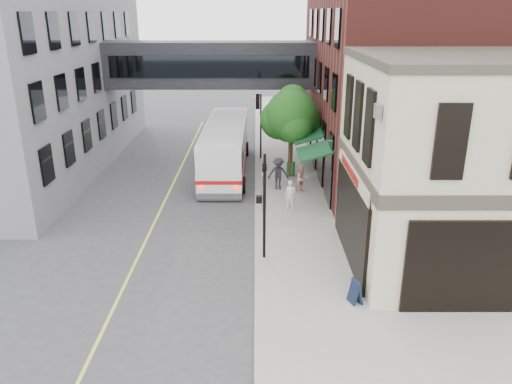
{
  "coord_description": "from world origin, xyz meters",
  "views": [
    {
      "loc": [
        0.04,
        -16.84,
        9.9
      ],
      "look_at": [
        0.06,
        2.53,
        2.87
      ],
      "focal_mm": 35.0,
      "sensor_mm": 36.0,
      "label": 1
    }
  ],
  "objects_px": {
    "bus": "(225,146)",
    "newspaper_box": "(291,169)",
    "pedestrian_b": "(302,178)",
    "pedestrian_c": "(278,174)",
    "pedestrian_a": "(290,195)",
    "sandwich_board": "(356,291)"
  },
  "relations": [
    {
      "from": "pedestrian_c",
      "to": "newspaper_box",
      "type": "height_order",
      "value": "pedestrian_c"
    },
    {
      "from": "pedestrian_b",
      "to": "newspaper_box",
      "type": "relative_size",
      "value": 1.76
    },
    {
      "from": "bus",
      "to": "newspaper_box",
      "type": "height_order",
      "value": "bus"
    },
    {
      "from": "pedestrian_c",
      "to": "newspaper_box",
      "type": "bearing_deg",
      "value": 69.56
    },
    {
      "from": "pedestrian_b",
      "to": "newspaper_box",
      "type": "bearing_deg",
      "value": 66.81
    },
    {
      "from": "sandwich_board",
      "to": "bus",
      "type": "bearing_deg",
      "value": 88.43
    },
    {
      "from": "pedestrian_b",
      "to": "pedestrian_c",
      "type": "distance_m",
      "value": 1.42
    },
    {
      "from": "bus",
      "to": "pedestrian_b",
      "type": "bearing_deg",
      "value": -43.33
    },
    {
      "from": "pedestrian_a",
      "to": "pedestrian_c",
      "type": "relative_size",
      "value": 0.81
    },
    {
      "from": "pedestrian_c",
      "to": "sandwich_board",
      "type": "height_order",
      "value": "pedestrian_c"
    },
    {
      "from": "pedestrian_b",
      "to": "pedestrian_c",
      "type": "relative_size",
      "value": 0.84
    },
    {
      "from": "pedestrian_c",
      "to": "sandwich_board",
      "type": "relative_size",
      "value": 2.11
    },
    {
      "from": "pedestrian_a",
      "to": "sandwich_board",
      "type": "relative_size",
      "value": 1.7
    },
    {
      "from": "bus",
      "to": "pedestrian_a",
      "type": "bearing_deg",
      "value": -61.56
    },
    {
      "from": "sandwich_board",
      "to": "pedestrian_c",
      "type": "bearing_deg",
      "value": 79.9
    },
    {
      "from": "pedestrian_c",
      "to": "sandwich_board",
      "type": "xyz_separation_m",
      "value": [
        2.23,
        -12.07,
        -0.49
      ]
    },
    {
      "from": "bus",
      "to": "sandwich_board",
      "type": "bearing_deg",
      "value": -71.02
    },
    {
      "from": "pedestrian_a",
      "to": "pedestrian_b",
      "type": "xyz_separation_m",
      "value": [
        0.84,
        2.6,
        0.03
      ]
    },
    {
      "from": "pedestrian_b",
      "to": "pedestrian_c",
      "type": "height_order",
      "value": "pedestrian_c"
    },
    {
      "from": "pedestrian_c",
      "to": "pedestrian_a",
      "type": "bearing_deg",
      "value": -81.44
    },
    {
      "from": "pedestrian_a",
      "to": "pedestrian_b",
      "type": "distance_m",
      "value": 2.73
    },
    {
      "from": "pedestrian_a",
      "to": "newspaper_box",
      "type": "xyz_separation_m",
      "value": [
        0.4,
        5.57,
        -0.31
      ]
    }
  ]
}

